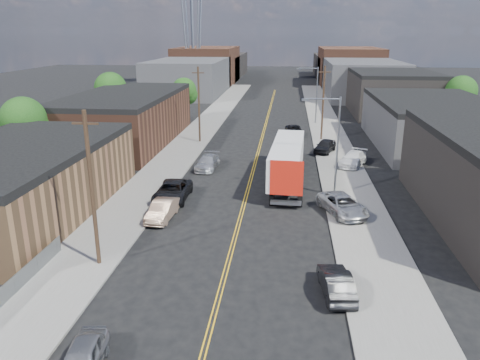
% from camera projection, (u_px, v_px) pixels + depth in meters
% --- Properties ---
extents(ground, '(260.00, 260.00, 0.00)m').
position_uv_depth(ground, '(266.00, 123.00, 76.64)').
color(ground, black).
rests_on(ground, ground).
extents(centerline, '(0.32, 120.00, 0.01)m').
position_uv_depth(centerline, '(260.00, 144.00, 62.43)').
color(centerline, gold).
rests_on(centerline, ground).
extents(sidewalk_left, '(5.00, 140.00, 0.15)m').
position_uv_depth(sidewalk_left, '(190.00, 141.00, 63.34)').
color(sidewalk_left, slate).
rests_on(sidewalk_left, ground).
extents(sidewalk_right, '(5.00, 140.00, 0.15)m').
position_uv_depth(sidewalk_right, '(332.00, 145.00, 61.47)').
color(sidewalk_right, slate).
rests_on(sidewalk_right, ground).
extents(warehouse_tan, '(12.00, 22.00, 5.60)m').
position_uv_depth(warehouse_tan, '(18.00, 181.00, 37.77)').
color(warehouse_tan, brown).
rests_on(warehouse_tan, ground).
extents(warehouse_brown, '(12.00, 26.00, 6.60)m').
position_uv_depth(warehouse_brown, '(125.00, 118.00, 62.26)').
color(warehouse_brown, '#4D2C1E').
rests_on(warehouse_brown, ground).
extents(industrial_right_b, '(14.00, 24.00, 6.10)m').
position_uv_depth(industrial_right_b, '(431.00, 123.00, 60.28)').
color(industrial_right_b, '#353538').
rests_on(industrial_right_b, ground).
extents(industrial_right_c, '(14.00, 22.00, 7.60)m').
position_uv_depth(industrial_right_c, '(391.00, 92.00, 84.69)').
color(industrial_right_c, black).
rests_on(industrial_right_c, ground).
extents(skyline_left_a, '(16.00, 30.00, 8.00)m').
position_uv_depth(skyline_left_a, '(189.00, 77.00, 110.57)').
color(skyline_left_a, '#353538').
rests_on(skyline_left_a, ground).
extents(skyline_right_a, '(16.00, 30.00, 8.00)m').
position_uv_depth(skyline_right_a, '(362.00, 79.00, 106.62)').
color(skyline_right_a, '#353538').
rests_on(skyline_right_a, ground).
extents(skyline_left_b, '(16.00, 26.00, 10.00)m').
position_uv_depth(skyline_left_b, '(207.00, 65.00, 133.95)').
color(skyline_left_b, '#4D2C1E').
rests_on(skyline_left_b, ground).
extents(skyline_right_b, '(16.00, 26.00, 10.00)m').
position_uv_depth(skyline_right_b, '(349.00, 66.00, 130.00)').
color(skyline_right_b, '#4D2C1E').
rests_on(skyline_right_b, ground).
extents(skyline_left_c, '(16.00, 40.00, 7.00)m').
position_uv_depth(skyline_left_c, '(218.00, 66.00, 153.36)').
color(skyline_left_c, black).
rests_on(skyline_left_c, ground).
extents(skyline_right_c, '(16.00, 40.00, 7.00)m').
position_uv_depth(skyline_right_c, '(341.00, 67.00, 149.41)').
color(skyline_right_c, black).
rests_on(skyline_right_c, ground).
extents(streetlight_near, '(3.39, 0.25, 9.00)m').
position_uv_depth(streetlight_near, '(333.00, 139.00, 41.11)').
color(streetlight_near, gray).
rests_on(streetlight_near, ground).
extents(streetlight_far, '(3.39, 0.25, 9.00)m').
position_uv_depth(streetlight_far, '(314.00, 91.00, 74.27)').
color(streetlight_far, gray).
rests_on(streetlight_far, ground).
extents(utility_pole_left_near, '(1.60, 0.26, 10.00)m').
position_uv_depth(utility_pole_left_near, '(92.00, 189.00, 28.51)').
color(utility_pole_left_near, black).
rests_on(utility_pole_left_near, ground).
extents(utility_pole_left_far, '(1.60, 0.26, 10.00)m').
position_uv_depth(utility_pole_left_far, '(199.00, 104.00, 61.68)').
color(utility_pole_left_far, black).
rests_on(utility_pole_left_far, ground).
extents(utility_pole_right, '(1.60, 0.26, 10.00)m').
position_uv_depth(utility_pole_right, '(323.00, 103.00, 62.90)').
color(utility_pole_right, black).
rests_on(utility_pole_right, ground).
extents(tree_left_near, '(4.85, 4.76, 7.91)m').
position_uv_depth(tree_left_near, '(24.00, 123.00, 49.01)').
color(tree_left_near, black).
rests_on(tree_left_near, ground).
extents(tree_left_mid, '(5.10, 5.04, 8.37)m').
position_uv_depth(tree_left_mid, '(111.00, 91.00, 72.60)').
color(tree_left_mid, black).
rests_on(tree_left_mid, ground).
extents(tree_left_far, '(4.35, 4.20, 6.97)m').
position_uv_depth(tree_left_far, '(184.00, 92.00, 78.53)').
color(tree_left_far, black).
rests_on(tree_left_far, ground).
extents(tree_right_far, '(4.85, 4.76, 7.91)m').
position_uv_depth(tree_right_far, '(461.00, 93.00, 72.10)').
color(tree_right_far, black).
rests_on(tree_right_far, ground).
extents(semi_truck, '(3.43, 16.25, 4.23)m').
position_uv_depth(semi_truck, '(287.00, 157.00, 46.29)').
color(semi_truck, silver).
rests_on(semi_truck, ground).
extents(car_left_a, '(2.19, 4.36, 1.42)m').
position_uv_depth(car_left_a, '(82.00, 360.00, 20.33)').
color(car_left_a, '#939598').
rests_on(car_left_a, ground).
extents(car_left_b, '(1.86, 4.64, 1.50)m').
position_uv_depth(car_left_b, '(162.00, 210.00, 37.22)').
color(car_left_b, '#9D7E67').
rests_on(car_left_b, ground).
extents(car_left_c, '(2.79, 5.94, 1.64)m').
position_uv_depth(car_left_c, '(172.00, 191.00, 41.35)').
color(car_left_c, black).
rests_on(car_left_c, ground).
extents(car_left_d, '(2.34, 5.18, 1.47)m').
position_uv_depth(car_left_d, '(207.00, 162.00, 50.82)').
color(car_left_d, '#A6A8AB').
rests_on(car_left_d, ground).
extents(car_right_oncoming, '(2.02, 4.58, 1.46)m').
position_uv_depth(car_right_oncoming, '(336.00, 283.00, 26.50)').
color(car_right_oncoming, black).
rests_on(car_right_oncoming, ground).
extents(car_right_lot_a, '(4.33, 6.04, 1.53)m').
position_uv_depth(car_right_lot_a, '(342.00, 205.00, 37.89)').
color(car_right_lot_a, '#A3A5A8').
rests_on(car_right_lot_a, sidewalk_right).
extents(car_right_lot_b, '(4.00, 5.57, 1.50)m').
position_uv_depth(car_right_lot_b, '(353.00, 159.00, 51.57)').
color(car_right_lot_b, white).
rests_on(car_right_lot_b, sidewalk_right).
extents(car_right_lot_c, '(3.31, 4.96, 1.57)m').
position_uv_depth(car_right_lot_c, '(325.00, 146.00, 57.25)').
color(car_right_lot_c, black).
rests_on(car_right_lot_c, sidewalk_right).
extents(car_ahead_truck, '(2.84, 5.12, 1.36)m').
position_uv_depth(car_ahead_truck, '(294.00, 130.00, 67.51)').
color(car_ahead_truck, black).
rests_on(car_ahead_truck, ground).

